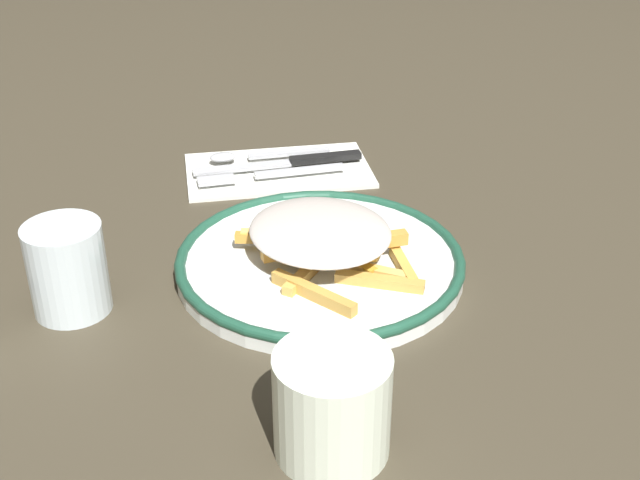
{
  "coord_description": "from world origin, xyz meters",
  "views": [
    {
      "loc": [
        -0.7,
        0.08,
        0.44
      ],
      "look_at": [
        0.0,
        0.0,
        0.04
      ],
      "focal_mm": 46.81,
      "sensor_mm": 36.0,
      "label": 1
    }
  ],
  "objects_px": {
    "coffee_mug": "(332,403)",
    "knife": "(293,161)",
    "spoon": "(249,156)",
    "fries_heap": "(320,237)",
    "fork": "(270,174)",
    "water_glass": "(67,269)",
    "plate": "(320,262)",
    "napkin": "(278,169)"
  },
  "relations": [
    {
      "from": "plate",
      "to": "knife",
      "type": "bearing_deg",
      "value": 1.26
    },
    {
      "from": "plate",
      "to": "water_glass",
      "type": "relative_size",
      "value": 3.32
    },
    {
      "from": "fork",
      "to": "water_glass",
      "type": "bearing_deg",
      "value": 141.18
    },
    {
      "from": "knife",
      "to": "plate",
      "type": "bearing_deg",
      "value": -178.74
    },
    {
      "from": "plate",
      "to": "coffee_mug",
      "type": "distance_m",
      "value": 0.25
    },
    {
      "from": "napkin",
      "to": "knife",
      "type": "xyz_separation_m",
      "value": [
        0.0,
        -0.02,
        0.01
      ]
    },
    {
      "from": "knife",
      "to": "coffee_mug",
      "type": "distance_m",
      "value": 0.49
    },
    {
      "from": "fries_heap",
      "to": "plate",
      "type": "bearing_deg",
      "value": -175.24
    },
    {
      "from": "fork",
      "to": "coffee_mug",
      "type": "relative_size",
      "value": 1.58
    },
    {
      "from": "fries_heap",
      "to": "napkin",
      "type": "relative_size",
      "value": 0.91
    },
    {
      "from": "napkin",
      "to": "coffee_mug",
      "type": "bearing_deg",
      "value": -179.55
    },
    {
      "from": "fries_heap",
      "to": "napkin",
      "type": "xyz_separation_m",
      "value": [
        0.24,
        0.02,
        -0.03
      ]
    },
    {
      "from": "fries_heap",
      "to": "spoon",
      "type": "bearing_deg",
      "value": 12.68
    },
    {
      "from": "plate",
      "to": "napkin",
      "type": "height_order",
      "value": "plate"
    },
    {
      "from": "plate",
      "to": "fries_heap",
      "type": "distance_m",
      "value": 0.03
    },
    {
      "from": "fries_heap",
      "to": "spoon",
      "type": "relative_size",
      "value": 1.34
    },
    {
      "from": "plate",
      "to": "fries_heap",
      "type": "xyz_separation_m",
      "value": [
        0.0,
        0.0,
        0.03
      ]
    },
    {
      "from": "plate",
      "to": "fries_heap",
      "type": "bearing_deg",
      "value": 4.76
    },
    {
      "from": "coffee_mug",
      "to": "spoon",
      "type": "bearing_deg",
      "value": 4.34
    },
    {
      "from": "napkin",
      "to": "knife",
      "type": "height_order",
      "value": "knife"
    },
    {
      "from": "coffee_mug",
      "to": "knife",
      "type": "bearing_deg",
      "value": -1.78
    },
    {
      "from": "fries_heap",
      "to": "fork",
      "type": "bearing_deg",
      "value": 9.89
    },
    {
      "from": "fries_heap",
      "to": "water_glass",
      "type": "bearing_deg",
      "value": 99.48
    },
    {
      "from": "knife",
      "to": "water_glass",
      "type": "height_order",
      "value": "water_glass"
    },
    {
      "from": "plate",
      "to": "napkin",
      "type": "distance_m",
      "value": 0.24
    },
    {
      "from": "fork",
      "to": "knife",
      "type": "relative_size",
      "value": 0.84
    },
    {
      "from": "knife",
      "to": "water_glass",
      "type": "xyz_separation_m",
      "value": [
        -0.28,
        0.23,
        0.03
      ]
    },
    {
      "from": "fork",
      "to": "knife",
      "type": "distance_m",
      "value": 0.04
    },
    {
      "from": "plate",
      "to": "water_glass",
      "type": "height_order",
      "value": "water_glass"
    },
    {
      "from": "water_glass",
      "to": "spoon",
      "type": "bearing_deg",
      "value": -30.31
    },
    {
      "from": "knife",
      "to": "napkin",
      "type": "bearing_deg",
      "value": 96.62
    },
    {
      "from": "napkin",
      "to": "coffee_mug",
      "type": "height_order",
      "value": "coffee_mug"
    },
    {
      "from": "knife",
      "to": "coffee_mug",
      "type": "relative_size",
      "value": 1.88
    },
    {
      "from": "knife",
      "to": "spoon",
      "type": "height_order",
      "value": "spoon"
    },
    {
      "from": "water_glass",
      "to": "plate",
      "type": "bearing_deg",
      "value": -80.77
    },
    {
      "from": "coffee_mug",
      "to": "fork",
      "type": "bearing_deg",
      "value": 2.01
    },
    {
      "from": "coffee_mug",
      "to": "fries_heap",
      "type": "bearing_deg",
      "value": -4.69
    },
    {
      "from": "spoon",
      "to": "coffee_mug",
      "type": "relative_size",
      "value": 1.37
    },
    {
      "from": "fork",
      "to": "knife",
      "type": "height_order",
      "value": "knife"
    },
    {
      "from": "napkin",
      "to": "spoon",
      "type": "distance_m",
      "value": 0.04
    },
    {
      "from": "napkin",
      "to": "fork",
      "type": "height_order",
      "value": "fork"
    },
    {
      "from": "plate",
      "to": "fork",
      "type": "relative_size",
      "value": 1.62
    }
  ]
}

